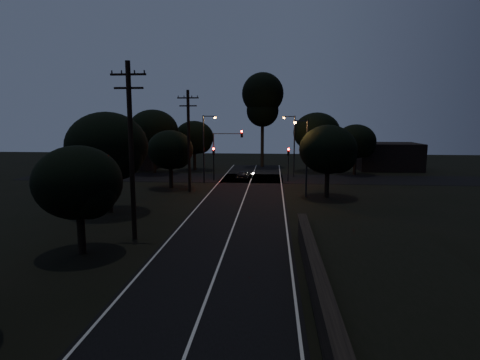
{
  "coord_description": "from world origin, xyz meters",
  "views": [
    {
      "loc": [
        2.74,
        -9.07,
        7.52
      ],
      "look_at": [
        0.0,
        24.0,
        2.5
      ],
      "focal_mm": 30.0,
      "sensor_mm": 36.0,
      "label": 1
    }
  ],
  "objects_px": {
    "signal_right": "(288,158)",
    "signal_mast": "(227,146)",
    "utility_pole_mid": "(131,149)",
    "tall_pine": "(263,99)",
    "car": "(244,175)",
    "utility_pole_far": "(189,139)",
    "streetlight_a": "(205,144)",
    "signal_left": "(214,158)",
    "streetlight_b": "(293,142)",
    "streetlight_c": "(305,153)"
  },
  "relations": [
    {
      "from": "utility_pole_mid",
      "to": "signal_left",
      "type": "height_order",
      "value": "utility_pole_mid"
    },
    {
      "from": "utility_pole_mid",
      "to": "car",
      "type": "xyz_separation_m",
      "value": [
        5.12,
        26.32,
        -5.19
      ]
    },
    {
      "from": "utility_pole_far",
      "to": "signal_right",
      "type": "xyz_separation_m",
      "value": [
        10.6,
        7.99,
        -2.65
      ]
    },
    {
      "from": "streetlight_a",
      "to": "car",
      "type": "xyz_separation_m",
      "value": [
        4.42,
        3.32,
        -4.09
      ]
    },
    {
      "from": "utility_pole_far",
      "to": "signal_left",
      "type": "xyz_separation_m",
      "value": [
        1.4,
        7.99,
        -2.65
      ]
    },
    {
      "from": "streetlight_c",
      "to": "signal_mast",
      "type": "bearing_deg",
      "value": 131.19
    },
    {
      "from": "signal_left",
      "to": "signal_mast",
      "type": "distance_m",
      "value": 2.26
    },
    {
      "from": "streetlight_a",
      "to": "streetlight_b",
      "type": "relative_size",
      "value": 1.0
    },
    {
      "from": "streetlight_a",
      "to": "streetlight_b",
      "type": "bearing_deg",
      "value": 29.48
    },
    {
      "from": "streetlight_a",
      "to": "signal_mast",
      "type": "bearing_deg",
      "value": 39.77
    },
    {
      "from": "utility_pole_far",
      "to": "tall_pine",
      "type": "relative_size",
      "value": 0.71
    },
    {
      "from": "tall_pine",
      "to": "streetlight_a",
      "type": "distance_m",
      "value": 19.11
    },
    {
      "from": "signal_right",
      "to": "streetlight_b",
      "type": "distance_m",
      "value": 4.45
    },
    {
      "from": "signal_right",
      "to": "streetlight_c",
      "type": "distance_m",
      "value": 10.18
    },
    {
      "from": "signal_mast",
      "to": "car",
      "type": "xyz_separation_m",
      "value": [
        2.03,
        1.32,
        -3.79
      ]
    },
    {
      "from": "signal_right",
      "to": "streetlight_b",
      "type": "bearing_deg",
      "value": 80.0
    },
    {
      "from": "signal_left",
      "to": "signal_right",
      "type": "distance_m",
      "value": 9.2
    },
    {
      "from": "tall_pine",
      "to": "streetlight_c",
      "type": "relative_size",
      "value": 1.97
    },
    {
      "from": "signal_mast",
      "to": "car",
      "type": "bearing_deg",
      "value": 33.12
    },
    {
      "from": "signal_right",
      "to": "signal_mast",
      "type": "distance_m",
      "value": 7.66
    },
    {
      "from": "utility_pole_mid",
      "to": "signal_left",
      "type": "relative_size",
      "value": 2.68
    },
    {
      "from": "utility_pole_far",
      "to": "signal_mast",
      "type": "distance_m",
      "value": 8.64
    },
    {
      "from": "streetlight_a",
      "to": "car",
      "type": "bearing_deg",
      "value": 36.86
    },
    {
      "from": "signal_right",
      "to": "signal_mast",
      "type": "bearing_deg",
      "value": 179.97
    },
    {
      "from": "signal_mast",
      "to": "streetlight_b",
      "type": "bearing_deg",
      "value": 25.99
    },
    {
      "from": "streetlight_a",
      "to": "car",
      "type": "relative_size",
      "value": 2.49
    },
    {
      "from": "utility_pole_mid",
      "to": "tall_pine",
      "type": "xyz_separation_m",
      "value": [
        7.0,
        40.0,
        4.93
      ]
    },
    {
      "from": "utility_pole_far",
      "to": "streetlight_c",
      "type": "relative_size",
      "value": 1.4
    },
    {
      "from": "utility_pole_far",
      "to": "streetlight_a",
      "type": "bearing_deg",
      "value": 83.41
    },
    {
      "from": "tall_pine",
      "to": "utility_pole_far",
      "type": "bearing_deg",
      "value": -106.93
    },
    {
      "from": "utility_pole_far",
      "to": "car",
      "type": "bearing_deg",
      "value": 61.23
    },
    {
      "from": "utility_pole_far",
      "to": "streetlight_a",
      "type": "relative_size",
      "value": 1.31
    },
    {
      "from": "utility_pole_far",
      "to": "signal_left",
      "type": "height_order",
      "value": "utility_pole_far"
    },
    {
      "from": "signal_right",
      "to": "streetlight_a",
      "type": "bearing_deg",
      "value": -168.66
    },
    {
      "from": "streetlight_c",
      "to": "car",
      "type": "xyz_separation_m",
      "value": [
        -6.71,
        11.32,
        -3.8
      ]
    },
    {
      "from": "tall_pine",
      "to": "car",
      "type": "bearing_deg",
      "value": -97.84
    },
    {
      "from": "streetlight_b",
      "to": "tall_pine",
      "type": "bearing_deg",
      "value": 111.38
    },
    {
      "from": "utility_pole_mid",
      "to": "streetlight_b",
      "type": "height_order",
      "value": "utility_pole_mid"
    },
    {
      "from": "utility_pole_far",
      "to": "signal_mast",
      "type": "bearing_deg",
      "value": 68.89
    },
    {
      "from": "signal_left",
      "to": "streetlight_c",
      "type": "xyz_separation_m",
      "value": [
        10.43,
        -9.99,
        1.51
      ]
    },
    {
      "from": "streetlight_b",
      "to": "car",
      "type": "bearing_deg",
      "value": -156.56
    },
    {
      "from": "car",
      "to": "utility_pole_mid",
      "type": "bearing_deg",
      "value": 97.66
    },
    {
      "from": "signal_mast",
      "to": "streetlight_b",
      "type": "distance_m",
      "value": 9.15
    },
    {
      "from": "utility_pole_far",
      "to": "tall_pine",
      "type": "xyz_separation_m",
      "value": [
        7.0,
        23.0,
        5.18
      ]
    },
    {
      "from": "streetlight_b",
      "to": "car",
      "type": "height_order",
      "value": "streetlight_b"
    },
    {
      "from": "signal_left",
      "to": "streetlight_a",
      "type": "bearing_deg",
      "value": -109.59
    },
    {
      "from": "signal_mast",
      "to": "streetlight_a",
      "type": "distance_m",
      "value": 3.13
    },
    {
      "from": "utility_pole_mid",
      "to": "streetlight_c",
      "type": "relative_size",
      "value": 1.47
    },
    {
      "from": "streetlight_c",
      "to": "streetlight_a",
      "type": "bearing_deg",
      "value": 144.31
    },
    {
      "from": "signal_right",
      "to": "car",
      "type": "bearing_deg",
      "value": 166.39
    }
  ]
}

